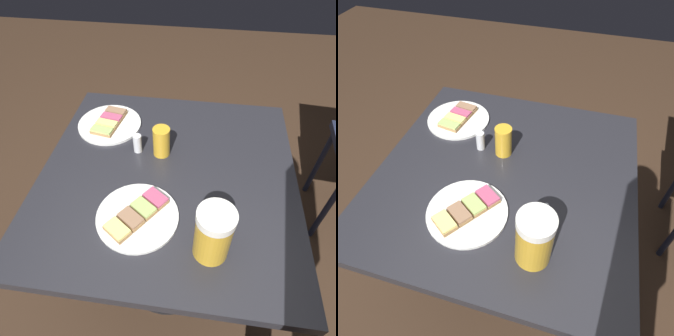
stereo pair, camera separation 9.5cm
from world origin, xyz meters
TOP-DOWN VIEW (x-y plane):
  - ground_plane at (0.00, 0.00)m, footprint 6.00×6.00m
  - cafe_table at (0.00, 0.00)m, footprint 0.84×0.82m
  - plate_near at (-0.21, -0.25)m, footprint 0.24×0.24m
  - plate_far at (0.19, -0.06)m, footprint 0.23×0.23m
  - beer_mug at (0.25, 0.15)m, footprint 0.15×0.09m
  - beer_glass_small at (-0.09, -0.03)m, footprint 0.06×0.06m
  - salt_shaker at (-0.09, -0.12)m, footprint 0.03×0.03m

SIDE VIEW (x-z plane):
  - ground_plane at x=0.00m, z-range 0.00..0.00m
  - cafe_table at x=0.00m, z-range 0.22..0.93m
  - plate_near at x=-0.21m, z-range 0.70..0.73m
  - plate_far at x=0.19m, z-range 0.71..0.74m
  - salt_shaker at x=-0.09m, z-range 0.71..0.78m
  - beer_glass_small at x=-0.09m, z-range 0.71..0.82m
  - beer_mug at x=0.25m, z-range 0.71..0.87m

